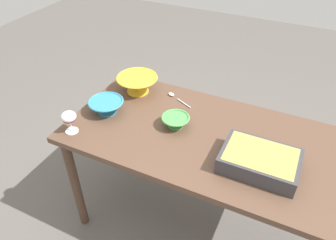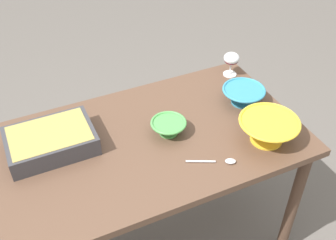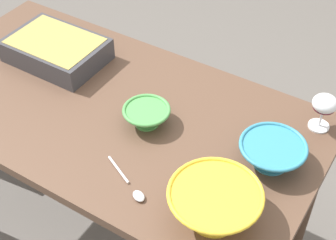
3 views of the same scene
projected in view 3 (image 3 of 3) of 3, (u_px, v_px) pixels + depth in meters
ground_plane at (122, 235)px, 2.23m from camera, size 8.00×8.00×0.00m
dining_table at (110, 125)px, 1.76m from camera, size 1.47×0.77×0.77m
wine_glass at (324, 106)px, 1.56m from camera, size 0.08×0.08×0.13m
casserole_dish at (56, 49)px, 1.86m from camera, size 0.36×0.25×0.09m
mixing_bowl at (147, 114)px, 1.62m from camera, size 0.16×0.16×0.06m
small_bowl at (272, 153)px, 1.48m from camera, size 0.20×0.20×0.08m
serving_bowl at (214, 204)px, 1.32m from camera, size 0.26×0.26×0.11m
serving_spoon at (133, 188)px, 1.43m from camera, size 0.19×0.10×0.01m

